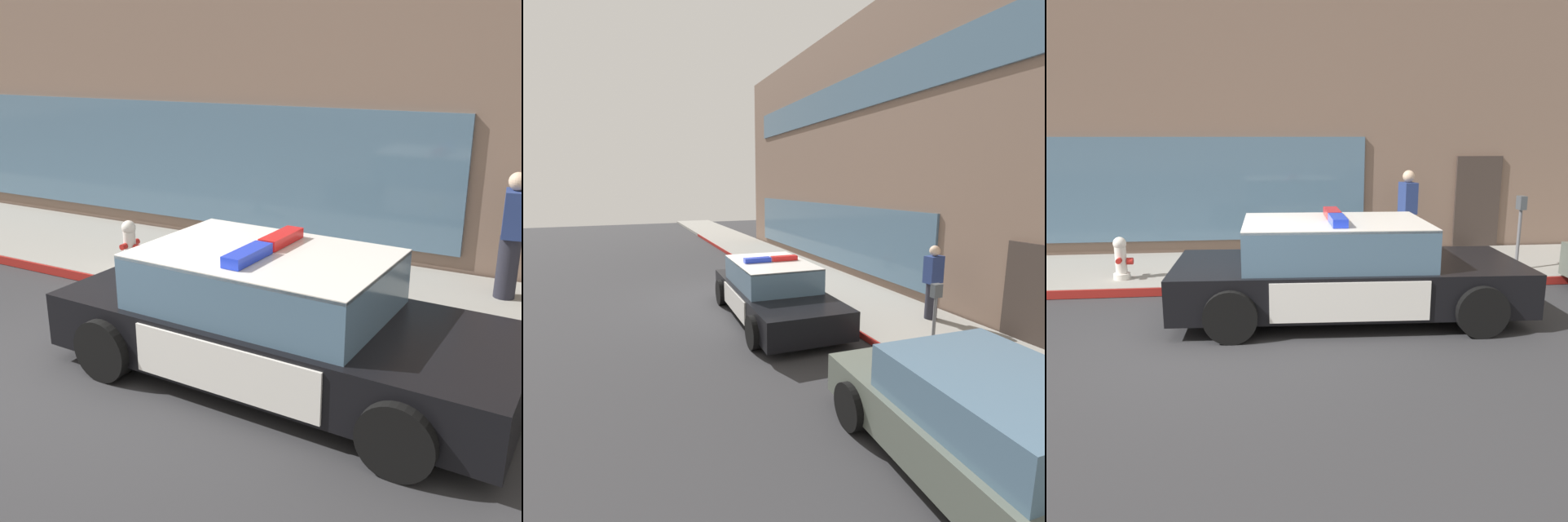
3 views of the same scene
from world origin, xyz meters
The scene contains 7 objects.
ground centered at (0.00, 0.00, 0.00)m, with size 48.00×48.00×0.00m, color #303033.
sidewalk centered at (0.00, 3.34, 0.07)m, with size 48.00×2.67×0.15m, color gray.
curb_red_paint centered at (0.00, 1.99, 0.08)m, with size 28.80×0.04×0.14m, color maroon.
storefront_building centered at (-0.55, 10.65, 4.22)m, with size 20.91×11.92×8.44m.
police_cruiser centered at (2.12, 0.74, 0.68)m, with size 4.91×2.26×1.49m.
fire_hydrant centered at (-1.37, 2.60, 0.50)m, with size 0.34×0.39×0.73m.
pedestrian_on_sidewalk centered at (3.96, 3.95, 1.01)m, with size 0.31×0.43×1.71m.
Camera 1 is at (4.83, -4.62, 3.28)m, focal length 43.22 mm.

